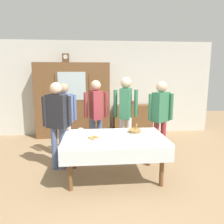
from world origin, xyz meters
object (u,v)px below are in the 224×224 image
object	(u,v)px
spoon_far_right	(81,134)
tea_cup_mid_left	(125,139)
tea_cup_far_right	(112,135)
dining_table	(114,142)
tea_cup_near_right	(149,139)
tea_cup_center	(81,130)
spoon_front_edge	(115,140)
mantel_clock	(66,58)
person_near_right_end	(96,110)
book_stack	(133,103)
pastry_plate	(93,138)
person_by_cabinet	(64,113)
person_behind_table_right	(161,113)
person_beside_shelf	(57,118)
spoon_back_edge	(125,134)
person_behind_table_left	(126,109)
bookshelf_low	(133,120)
wall_cabinet	(73,100)
tea_cup_back_edge	(142,136)
bread_basket	(135,131)

from	to	relation	value
spoon_far_right	tea_cup_mid_left	bearing A→B (deg)	-29.54
tea_cup_far_right	tea_cup_mid_left	xyz separation A→B (m)	(0.19, -0.20, 0.00)
dining_table	tea_cup_near_right	world-z (taller)	tea_cup_near_right
tea_cup_center	spoon_front_edge	bearing A→B (deg)	-45.40
mantel_clock	person_near_right_end	bearing A→B (deg)	-62.27
tea_cup_far_right	tea_cup_center	distance (m)	0.68
mantel_clock	book_stack	world-z (taller)	mantel_clock
tea_cup_far_right	pastry_plate	bearing A→B (deg)	-165.31
dining_table	tea_cup_near_right	bearing A→B (deg)	-27.00
mantel_clock	person_by_cabinet	world-z (taller)	mantel_clock
person_behind_table_right	book_stack	bearing A→B (deg)	96.19
tea_cup_center	person_by_cabinet	size ratio (longest dim) A/B	0.08
person_beside_shelf	book_stack	bearing A→B (deg)	50.26
spoon_back_edge	spoon_far_right	bearing A→B (deg)	174.52
tea_cup_mid_left	person_behind_table_left	world-z (taller)	person_behind_table_left
bookshelf_low	tea_cup_center	size ratio (longest dim) A/B	8.68
dining_table	book_stack	world-z (taller)	book_stack
wall_cabinet	person_beside_shelf	size ratio (longest dim) A/B	1.27
spoon_front_edge	person_behind_table_right	size ratio (longest dim) A/B	0.07
book_stack	tea_cup_near_right	distance (m)	2.93
book_stack	tea_cup_back_edge	size ratio (longest dim) A/B	1.66
spoon_back_edge	tea_cup_center	bearing A→B (deg)	161.23
tea_cup_near_right	person_by_cabinet	distance (m)	1.95
spoon_back_edge	person_beside_shelf	bearing A→B (deg)	165.85
tea_cup_near_right	person_behind_table_left	size ratio (longest dim) A/B	0.08
tea_cup_far_right	tea_cup_near_right	world-z (taller)	same
person_near_right_end	tea_cup_mid_left	bearing A→B (deg)	-71.57
tea_cup_center	person_behind_table_right	bearing A→B (deg)	12.66
bread_basket	spoon_front_edge	size ratio (longest dim) A/B	2.02
tea_cup_center	tea_cup_near_right	size ratio (longest dim) A/B	1.00
tea_cup_mid_left	spoon_far_right	bearing A→B (deg)	150.46
pastry_plate	spoon_back_edge	distance (m)	0.60
tea_cup_back_edge	tea_cup_far_right	bearing A→B (deg)	171.41
tea_cup_mid_left	person_by_cabinet	distance (m)	1.64
book_stack	tea_cup_near_right	size ratio (longest dim) A/B	1.66
person_by_cabinet	bookshelf_low	bearing A→B (deg)	42.63
tea_cup_back_edge	person_near_right_end	xyz separation A→B (m)	(-0.74, 1.18, 0.25)
dining_table	tea_cup_back_edge	size ratio (longest dim) A/B	13.21
bread_basket	spoon_back_edge	distance (m)	0.23
spoon_far_right	person_by_cabinet	distance (m)	0.92
person_near_right_end	person_beside_shelf	bearing A→B (deg)	-136.80
bookshelf_low	person_by_cabinet	xyz separation A→B (m)	(-1.78, -1.64, 0.52)
dining_table	spoon_front_edge	distance (m)	0.20
spoon_far_right	bookshelf_low	bearing A→B (deg)	60.27
bookshelf_low	person_near_right_end	xyz separation A→B (m)	(-1.12, -1.53, 0.56)
person_behind_table_right	wall_cabinet	bearing A→B (deg)	136.65
spoon_front_edge	spoon_back_edge	bearing A→B (deg)	54.19
pastry_plate	person_by_cabinet	distance (m)	1.26
mantel_clock	dining_table	bearing A→B (deg)	-67.72
person_beside_shelf	mantel_clock	bearing A→B (deg)	91.57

